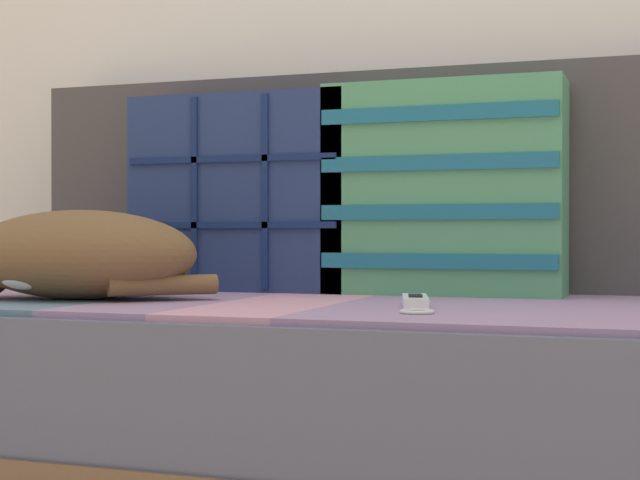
# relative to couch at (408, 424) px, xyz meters

# --- Properties ---
(couch) EXTENTS (1.77, 0.80, 0.40)m
(couch) POSITION_rel_couch_xyz_m (0.00, 0.00, 0.00)
(couch) COLOR brown
(couch) RESTS_ON ground_plane
(sofa_backrest) EXTENTS (1.73, 0.14, 0.42)m
(sofa_backrest) POSITION_rel_couch_xyz_m (-0.00, 0.33, 0.41)
(sofa_backrest) COLOR #474242
(sofa_backrest) RESTS_ON couch
(throw_pillow_quilted) EXTENTS (0.44, 0.14, 0.38)m
(throw_pillow_quilted) POSITION_rel_couch_xyz_m (-0.37, 0.18, 0.39)
(throw_pillow_quilted) COLOR navy
(throw_pillow_quilted) RESTS_ON couch
(throw_pillow_striped) EXTENTS (0.43, 0.14, 0.38)m
(throw_pillow_striped) POSITION_rel_couch_xyz_m (0.02, 0.18, 0.39)
(throw_pillow_striped) COLOR #4C9366
(throw_pillow_striped) RESTS_ON couch
(sleeping_cat) EXTENTS (0.45, 0.30, 0.15)m
(sleeping_cat) POSITION_rel_couch_xyz_m (-0.54, -0.14, 0.27)
(sleeping_cat) COLOR brown
(sleeping_cat) RESTS_ON couch
(game_remote_near) EXTENTS (0.09, 0.19, 0.02)m
(game_remote_near) POSITION_rel_couch_xyz_m (0.05, -0.15, 0.21)
(game_remote_near) COLOR white
(game_remote_near) RESTS_ON couch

